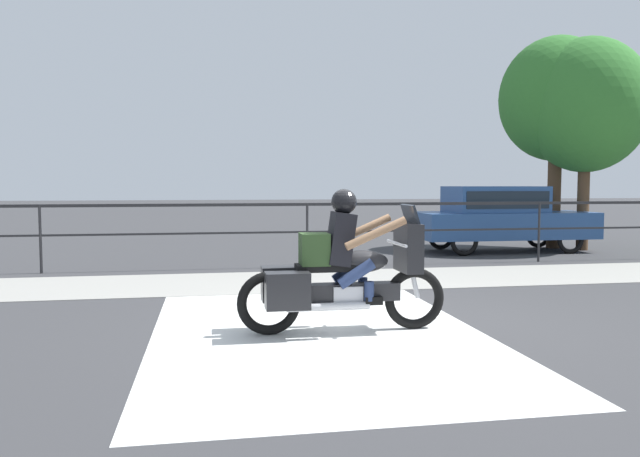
# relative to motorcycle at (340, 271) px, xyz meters

# --- Properties ---
(ground_plane) EXTENTS (120.00, 120.00, 0.00)m
(ground_plane) POSITION_rel_motorcycle_xyz_m (0.49, 0.38, -0.71)
(ground_plane) COLOR #38383A
(sidewalk_band) EXTENTS (44.00, 2.40, 0.01)m
(sidewalk_band) POSITION_rel_motorcycle_xyz_m (0.49, 3.78, -0.70)
(sidewalk_band) COLOR #99968E
(sidewalk_band) RESTS_ON ground
(crosswalk_band) EXTENTS (3.69, 6.00, 0.01)m
(crosswalk_band) POSITION_rel_motorcycle_xyz_m (-0.27, 0.18, -0.70)
(crosswalk_band) COLOR silver
(crosswalk_band) RESTS_ON ground
(fence_railing) EXTENTS (36.00, 0.05, 1.31)m
(fence_railing) POSITION_rel_motorcycle_xyz_m (0.49, 5.57, 0.32)
(fence_railing) COLOR #232326
(fence_railing) RESTS_ON ground
(motorcycle) EXTENTS (2.42, 0.76, 1.64)m
(motorcycle) POSITION_rel_motorcycle_xyz_m (0.00, 0.00, 0.00)
(motorcycle) COLOR black
(motorcycle) RESTS_ON ground
(parked_car) EXTENTS (4.40, 1.64, 1.63)m
(parked_car) POSITION_rel_motorcycle_xyz_m (5.68, 7.60, 0.22)
(parked_car) COLOR #284C84
(parked_car) RESTS_ON ground
(tree_behind_sign) EXTENTS (2.93, 2.93, 5.52)m
(tree_behind_sign) POSITION_rel_motorcycle_xyz_m (7.49, 8.21, 3.17)
(tree_behind_sign) COLOR brown
(tree_behind_sign) RESTS_ON ground
(tree_behind_car) EXTENTS (3.08, 3.08, 5.37)m
(tree_behind_car) POSITION_rel_motorcycle_xyz_m (7.96, 7.62, 2.96)
(tree_behind_car) COLOR brown
(tree_behind_car) RESTS_ON ground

